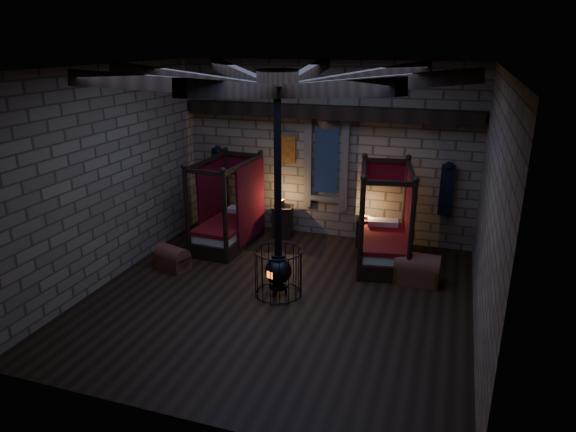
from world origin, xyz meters
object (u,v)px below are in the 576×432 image
(trunk_left, at_px, (173,258))
(trunk_right, at_px, (417,269))
(bed_left, at_px, (229,224))
(bed_right, at_px, (383,239))
(stove, at_px, (278,267))

(trunk_left, height_order, trunk_right, trunk_right)
(bed_left, relative_size, bed_right, 0.94)
(bed_left, relative_size, trunk_left, 2.57)
(bed_right, xyz_separation_m, trunk_left, (-4.18, -1.76, -0.30))
(trunk_right, bearing_deg, bed_right, 136.47)
(bed_right, relative_size, trunk_right, 2.47)
(bed_left, height_order, stove, stove)
(trunk_right, height_order, stove, stove)
(bed_left, height_order, trunk_left, bed_left)
(trunk_left, height_order, stove, stove)
(trunk_left, bearing_deg, stove, 8.49)
(bed_right, bearing_deg, stove, -136.91)
(bed_right, bearing_deg, trunk_left, -166.86)
(trunk_right, distance_m, stove, 2.83)
(trunk_right, bearing_deg, trunk_left, -167.89)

